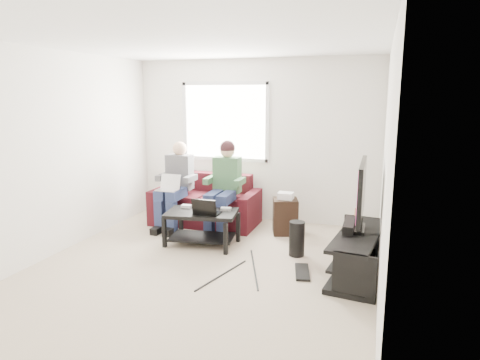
% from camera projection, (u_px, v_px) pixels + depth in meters
% --- Properties ---
extents(floor, '(4.50, 4.50, 0.00)m').
position_uv_depth(floor, '(201.00, 269.00, 5.09)').
color(floor, '#BEAF93').
rests_on(floor, ground).
extents(ceiling, '(4.50, 4.50, 0.00)m').
position_uv_depth(ceiling, '(197.00, 41.00, 4.58)').
color(ceiling, white).
rests_on(ceiling, wall_back).
extents(wall_back, '(4.50, 0.00, 4.50)m').
position_uv_depth(wall_back, '(254.00, 141.00, 6.93)').
color(wall_back, white).
rests_on(wall_back, floor).
extents(wall_front, '(4.50, 0.00, 4.50)m').
position_uv_depth(wall_front, '(60.00, 212.00, 2.74)').
color(wall_front, white).
rests_on(wall_front, floor).
extents(wall_left, '(0.00, 4.50, 4.50)m').
position_uv_depth(wall_left, '(55.00, 154.00, 5.44)').
color(wall_left, white).
rests_on(wall_left, floor).
extents(wall_right, '(0.00, 4.50, 4.50)m').
position_uv_depth(wall_right, '(385.00, 171.00, 4.23)').
color(wall_right, white).
rests_on(wall_right, floor).
extents(window, '(1.48, 0.04, 1.28)m').
position_uv_depth(window, '(225.00, 122.00, 7.01)').
color(window, white).
rests_on(window, wall_back).
extents(sofa, '(1.66, 0.83, 0.78)m').
position_uv_depth(sofa, '(206.00, 205.00, 6.86)').
color(sofa, '#431012').
rests_on(sofa, floor).
extents(person_left, '(0.40, 0.70, 1.32)m').
position_uv_depth(person_left, '(176.00, 181.00, 6.65)').
color(person_left, navy).
rests_on(person_left, sofa).
extents(person_right, '(0.40, 0.71, 1.36)m').
position_uv_depth(person_right, '(224.00, 180.00, 6.41)').
color(person_right, navy).
rests_on(person_right, sofa).
extents(laptop_silver, '(0.33, 0.23, 0.24)m').
position_uv_depth(laptop_silver, '(168.00, 186.00, 6.42)').
color(laptop_silver, silver).
rests_on(laptop_silver, person_left).
extents(coffee_table, '(1.02, 0.72, 0.47)m').
position_uv_depth(coffee_table, '(202.00, 220.00, 5.86)').
color(coffee_table, black).
rests_on(coffee_table, floor).
extents(laptop_black, '(0.39, 0.31, 0.24)m').
position_uv_depth(laptop_black, '(207.00, 205.00, 5.70)').
color(laptop_black, black).
rests_on(laptop_black, coffee_table).
extents(controller_a, '(0.14, 0.09, 0.04)m').
position_uv_depth(controller_a, '(187.00, 206.00, 6.03)').
color(controller_a, silver).
rests_on(controller_a, coffee_table).
extents(controller_b, '(0.15, 0.10, 0.04)m').
position_uv_depth(controller_b, '(200.00, 206.00, 6.03)').
color(controller_b, black).
rests_on(controller_b, coffee_table).
extents(controller_c, '(0.15, 0.11, 0.04)m').
position_uv_depth(controller_c, '(226.00, 209.00, 5.88)').
color(controller_c, gray).
rests_on(controller_c, coffee_table).
extents(tv_stand, '(0.63, 1.51, 0.48)m').
position_uv_depth(tv_stand, '(358.00, 255.00, 4.94)').
color(tv_stand, black).
rests_on(tv_stand, floor).
extents(tv, '(0.12, 1.10, 0.81)m').
position_uv_depth(tv, '(361.00, 192.00, 4.89)').
color(tv, black).
rests_on(tv, tv_stand).
extents(soundbar, '(0.12, 0.50, 0.10)m').
position_uv_depth(soundbar, '(349.00, 225.00, 5.01)').
color(soundbar, black).
rests_on(soundbar, tv_stand).
extents(drink_cup, '(0.08, 0.08, 0.12)m').
position_uv_depth(drink_cup, '(358.00, 213.00, 5.48)').
color(drink_cup, '#AB6F4A').
rests_on(drink_cup, tv_stand).
extents(console_white, '(0.30, 0.22, 0.06)m').
position_uv_depth(console_white, '(356.00, 262.00, 4.55)').
color(console_white, silver).
rests_on(console_white, tv_stand).
extents(console_grey, '(0.34, 0.26, 0.08)m').
position_uv_depth(console_grey, '(359.00, 240.00, 5.20)').
color(console_grey, gray).
rests_on(console_grey, tv_stand).
extents(console_black, '(0.38, 0.30, 0.07)m').
position_uv_depth(console_black, '(358.00, 250.00, 4.88)').
color(console_black, black).
rests_on(console_black, tv_stand).
extents(subwoofer, '(0.20, 0.20, 0.45)m').
position_uv_depth(subwoofer, '(297.00, 239.00, 5.47)').
color(subwoofer, black).
rests_on(subwoofer, floor).
extents(keyboard_floor, '(0.26, 0.50, 0.03)m').
position_uv_depth(keyboard_floor, '(302.00, 272.00, 4.97)').
color(keyboard_floor, black).
rests_on(keyboard_floor, floor).
extents(end_table, '(0.35, 0.35, 0.63)m').
position_uv_depth(end_table, '(285.00, 215.00, 6.35)').
color(end_table, black).
rests_on(end_table, floor).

